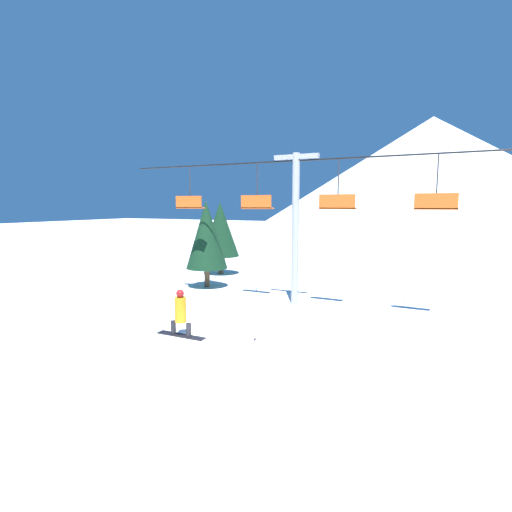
# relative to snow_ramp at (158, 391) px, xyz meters

# --- Properties ---
(ground_plane) EXTENTS (220.00, 220.00, 0.00)m
(ground_plane) POSITION_rel_snow_ramp_xyz_m (1.36, 0.67, -0.86)
(ground_plane) COLOR white
(mountain_ridge) EXTENTS (70.54, 70.54, 21.97)m
(mountain_ridge) POSITION_rel_snow_ramp_xyz_m (1.36, 78.48, 10.13)
(mountain_ridge) COLOR silver
(mountain_ridge) RESTS_ON ground_plane
(snow_ramp) EXTENTS (2.97, 4.57, 1.72)m
(snow_ramp) POSITION_rel_snow_ramp_xyz_m (0.00, 0.00, 0.00)
(snow_ramp) COLOR white
(snow_ramp) RESTS_ON ground_plane
(snowboarder) EXTENTS (1.48, 0.31, 1.30)m
(snowboarder) POSITION_rel_snow_ramp_xyz_m (-0.41, 1.49, 1.49)
(snowboarder) COLOR black
(snowboarder) RESTS_ON snow_ramp
(chairlift) EXTENTS (20.93, 0.44, 7.93)m
(chairlift) POSITION_rel_snow_ramp_xyz_m (-1.34, 12.56, 4.06)
(chairlift) COLOR #9E9EA3
(chairlift) RESTS_ON ground_plane
(pine_tree_near) EXTENTS (2.65, 2.65, 5.57)m
(pine_tree_near) POSITION_rel_snow_ramp_xyz_m (-8.02, 14.27, 2.53)
(pine_tree_near) COLOR #4C3823
(pine_tree_near) RESTS_ON ground_plane
(pine_tree_far) EXTENTS (2.84, 2.84, 5.52)m
(pine_tree_far) POSITION_rel_snow_ramp_xyz_m (-9.79, 18.85, 2.58)
(pine_tree_far) COLOR #4C3823
(pine_tree_far) RESTS_ON ground_plane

